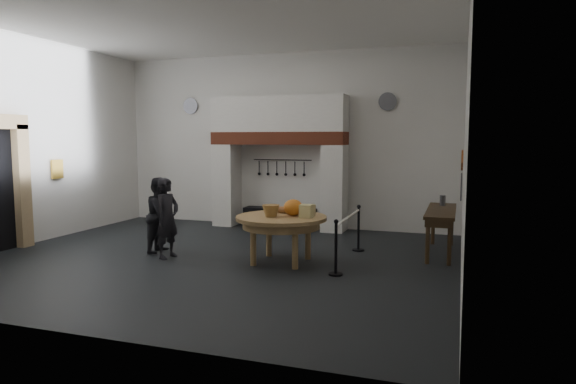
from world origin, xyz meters
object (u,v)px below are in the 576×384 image
(visitor_near, at_px, (167,218))
(barrier_post_near, at_px, (336,249))
(iron_range, at_px, (280,218))
(barrier_post_far, at_px, (358,229))
(work_table, at_px, (281,218))
(side_table, at_px, (441,211))
(visitor_far, at_px, (161,215))

(visitor_near, distance_m, barrier_post_near, 3.41)
(iron_range, distance_m, visitor_near, 4.07)
(iron_range, relative_size, visitor_near, 1.22)
(visitor_near, bearing_deg, iron_range, -2.37)
(barrier_post_far, bearing_deg, iron_range, 139.21)
(iron_range, bearing_deg, visitor_near, -102.90)
(visitor_near, height_order, barrier_post_near, visitor_near)
(visitor_near, height_order, barrier_post_far, visitor_near)
(barrier_post_near, bearing_deg, work_table, 154.29)
(iron_range, relative_size, side_table, 0.86)
(visitor_near, distance_m, side_table, 5.40)
(iron_range, bearing_deg, barrier_post_near, -59.04)
(iron_range, relative_size, barrier_post_near, 2.11)
(iron_range, xyz_separation_m, side_table, (4.10, -1.90, 0.62))
(side_table, height_order, barrier_post_near, same)
(work_table, bearing_deg, iron_range, 110.08)
(work_table, bearing_deg, barrier_post_near, -25.71)
(iron_range, distance_m, work_table, 3.86)
(barrier_post_far, bearing_deg, visitor_far, -159.84)
(side_table, xyz_separation_m, barrier_post_near, (-1.61, -2.25, -0.42))
(work_table, xyz_separation_m, visitor_far, (-2.61, 0.04, -0.08))
(barrier_post_near, distance_m, barrier_post_far, 2.00)
(work_table, distance_m, barrier_post_near, 1.37)
(visitor_near, relative_size, visitor_far, 1.02)
(iron_range, bearing_deg, visitor_far, -110.21)
(side_table, bearing_deg, iron_range, 155.14)
(barrier_post_near, relative_size, barrier_post_far, 1.00)
(iron_range, bearing_deg, side_table, -24.86)
(work_table, height_order, side_table, side_table)
(side_table, distance_m, barrier_post_near, 2.80)
(work_table, height_order, barrier_post_far, barrier_post_far)
(barrier_post_far, bearing_deg, side_table, 8.71)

